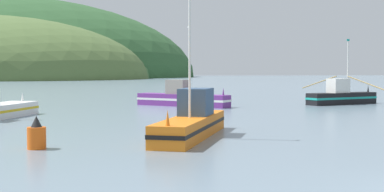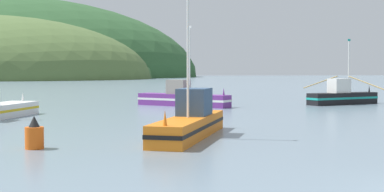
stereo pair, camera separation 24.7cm
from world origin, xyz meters
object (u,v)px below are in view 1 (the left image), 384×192
object	(u,v)px
fishing_boat_purple	(182,98)
channel_buoy	(37,135)
fishing_boat_black	(341,96)
fishing_boat_orange	(192,122)

from	to	relation	value
fishing_boat_purple	channel_buoy	size ratio (longest dim) A/B	5.98
fishing_boat_purple	fishing_boat_black	world-z (taller)	fishing_boat_purple
fishing_boat_purple	fishing_boat_orange	world-z (taller)	fishing_boat_purple
fishing_boat_purple	channel_buoy	bearing A→B (deg)	-70.47
fishing_boat_orange	channel_buoy	distance (m)	8.02
fishing_boat_orange	channel_buoy	size ratio (longest dim) A/B	6.62
channel_buoy	fishing_boat_black	bearing A→B (deg)	48.29
fishing_boat_purple	channel_buoy	distance (m)	27.65
fishing_boat_orange	fishing_boat_black	xyz separation A→B (m)	(17.35, 24.05, 0.05)
fishing_boat_orange	fishing_boat_purple	bearing A→B (deg)	-164.19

